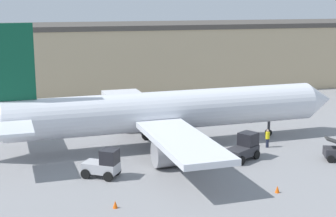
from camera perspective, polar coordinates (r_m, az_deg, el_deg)
name	(u,v)px	position (r m, az deg, el deg)	size (l,w,h in m)	color
ground_plane	(168,145)	(50.95, 0.00, -4.08)	(400.00, 400.00, 0.00)	gray
terminal_building	(197,55)	(82.58, 3.20, 5.93)	(88.57, 13.43, 10.32)	tan
airplane	(158,112)	(49.79, -1.11, -0.40)	(38.32, 30.09, 12.17)	silver
ground_crew_worker	(267,138)	(50.89, 10.97, -3.21)	(0.40, 0.40, 1.80)	#1E2338
baggage_tug	(104,164)	(42.20, -7.13, -6.17)	(3.35, 3.05, 2.40)	#B2B2B7
pushback_tug	(244,148)	(46.83, 8.41, -4.33)	(3.67, 3.27, 2.36)	#2D2D33
safety_cone_near	(115,204)	(36.52, -5.87, -10.52)	(0.36, 0.36, 0.55)	#EF590F
safety_cone_far	(277,189)	(39.84, 12.02, -8.74)	(0.36, 0.36, 0.55)	#EF590F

